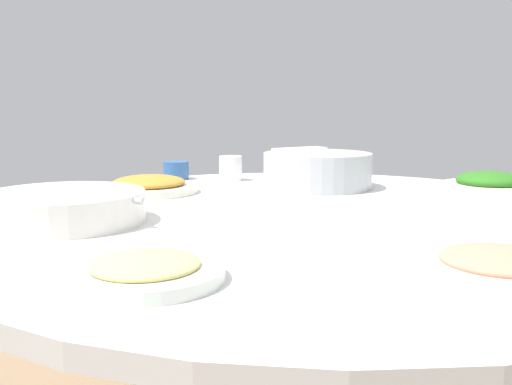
{
  "coord_description": "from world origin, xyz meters",
  "views": [
    {
      "loc": [
        0.9,
        -0.68,
        0.97
      ],
      "look_at": [
        -0.11,
        -0.05,
        0.78
      ],
      "focal_mm": 40.11,
      "sensor_mm": 36.0,
      "label": 1
    }
  ],
  "objects_px": {
    "soup_bowl": "(64,208)",
    "dish_noodles": "(145,270)",
    "dish_greens": "(489,185)",
    "tea_cup_far": "(177,170)",
    "dish_shrimp": "(499,267)",
    "rice_bowl": "(317,169)",
    "tea_cup_near": "(231,168)",
    "dish_tofu_braise": "(149,186)",
    "round_dining_table": "(304,262)"
  },
  "relations": [
    {
      "from": "soup_bowl",
      "to": "dish_noodles",
      "type": "relative_size",
      "value": 1.47
    },
    {
      "from": "soup_bowl",
      "to": "dish_shrimp",
      "type": "distance_m",
      "value": 0.75
    },
    {
      "from": "dish_noodles",
      "to": "soup_bowl",
      "type": "bearing_deg",
      "value": 179.77
    },
    {
      "from": "tea_cup_near",
      "to": "dish_tofu_braise",
      "type": "bearing_deg",
      "value": -72.75
    },
    {
      "from": "soup_bowl",
      "to": "dish_noodles",
      "type": "distance_m",
      "value": 0.41
    },
    {
      "from": "dish_noodles",
      "to": "dish_greens",
      "type": "height_order",
      "value": "dish_greens"
    },
    {
      "from": "dish_greens",
      "to": "tea_cup_far",
      "type": "height_order",
      "value": "dish_greens"
    },
    {
      "from": "dish_shrimp",
      "to": "dish_greens",
      "type": "relative_size",
      "value": 0.91
    },
    {
      "from": "rice_bowl",
      "to": "soup_bowl",
      "type": "relative_size",
      "value": 0.96
    },
    {
      "from": "round_dining_table",
      "to": "dish_noodles",
      "type": "height_order",
      "value": "dish_noodles"
    },
    {
      "from": "rice_bowl",
      "to": "tea_cup_near",
      "type": "relative_size",
      "value": 4.02
    },
    {
      "from": "tea_cup_near",
      "to": "tea_cup_far",
      "type": "distance_m",
      "value": 0.16
    },
    {
      "from": "round_dining_table",
      "to": "dish_tofu_braise",
      "type": "bearing_deg",
      "value": -158.97
    },
    {
      "from": "dish_tofu_braise",
      "to": "round_dining_table",
      "type": "bearing_deg",
      "value": 21.03
    },
    {
      "from": "round_dining_table",
      "to": "dish_noodles",
      "type": "distance_m",
      "value": 0.51
    },
    {
      "from": "tea_cup_far",
      "to": "dish_shrimp",
      "type": "bearing_deg",
      "value": -3.0
    },
    {
      "from": "round_dining_table",
      "to": "dish_shrimp",
      "type": "height_order",
      "value": "dish_shrimp"
    },
    {
      "from": "soup_bowl",
      "to": "dish_shrimp",
      "type": "bearing_deg",
      "value": 30.36
    },
    {
      "from": "rice_bowl",
      "to": "tea_cup_near",
      "type": "xyz_separation_m",
      "value": [
        -0.24,
        -0.13,
        -0.01
      ]
    },
    {
      "from": "round_dining_table",
      "to": "dish_shrimp",
      "type": "bearing_deg",
      "value": -6.45
    },
    {
      "from": "round_dining_table",
      "to": "dish_greens",
      "type": "relative_size",
      "value": 6.11
    },
    {
      "from": "soup_bowl",
      "to": "tea_cup_far",
      "type": "bearing_deg",
      "value": 136.39
    },
    {
      "from": "dish_shrimp",
      "to": "soup_bowl",
      "type": "bearing_deg",
      "value": -149.64
    },
    {
      "from": "tea_cup_far",
      "to": "dish_tofu_braise",
      "type": "bearing_deg",
      "value": -39.98
    },
    {
      "from": "dish_tofu_braise",
      "to": "dish_shrimp",
      "type": "bearing_deg",
      "value": 6.85
    },
    {
      "from": "dish_greens",
      "to": "dish_tofu_braise",
      "type": "distance_m",
      "value": 0.83
    },
    {
      "from": "rice_bowl",
      "to": "tea_cup_near",
      "type": "bearing_deg",
      "value": -152.23
    },
    {
      "from": "rice_bowl",
      "to": "dish_tofu_braise",
      "type": "height_order",
      "value": "rice_bowl"
    },
    {
      "from": "round_dining_table",
      "to": "tea_cup_near",
      "type": "distance_m",
      "value": 0.54
    },
    {
      "from": "dish_tofu_braise",
      "to": "tea_cup_near",
      "type": "xyz_separation_m",
      "value": [
        -0.09,
        0.28,
        0.02
      ]
    },
    {
      "from": "rice_bowl",
      "to": "dish_shrimp",
      "type": "height_order",
      "value": "rice_bowl"
    },
    {
      "from": "soup_bowl",
      "to": "tea_cup_far",
      "type": "height_order",
      "value": "soup_bowl"
    },
    {
      "from": "rice_bowl",
      "to": "dish_greens",
      "type": "bearing_deg",
      "value": 42.52
    },
    {
      "from": "rice_bowl",
      "to": "tea_cup_far",
      "type": "bearing_deg",
      "value": -145.26
    },
    {
      "from": "dish_greens",
      "to": "tea_cup_near",
      "type": "xyz_separation_m",
      "value": [
        -0.55,
        -0.41,
        0.01
      ]
    },
    {
      "from": "dish_greens",
      "to": "dish_noodles",
      "type": "bearing_deg",
      "value": -78.0
    },
    {
      "from": "round_dining_table",
      "to": "tea_cup_near",
      "type": "xyz_separation_m",
      "value": [
        -0.51,
        0.12,
        0.14
      ]
    },
    {
      "from": "soup_bowl",
      "to": "dish_noodles",
      "type": "bearing_deg",
      "value": -0.23
    },
    {
      "from": "dish_greens",
      "to": "dish_tofu_braise",
      "type": "height_order",
      "value": "dish_greens"
    },
    {
      "from": "soup_bowl",
      "to": "dish_shrimp",
      "type": "xyz_separation_m",
      "value": [
        0.64,
        0.38,
        -0.01
      ]
    },
    {
      "from": "rice_bowl",
      "to": "dish_noodles",
      "type": "relative_size",
      "value": 1.4
    },
    {
      "from": "dish_noodles",
      "to": "rice_bowl",
      "type": "bearing_deg",
      "value": 127.29
    },
    {
      "from": "dish_tofu_braise",
      "to": "tea_cup_far",
      "type": "height_order",
      "value": "tea_cup_far"
    },
    {
      "from": "soup_bowl",
      "to": "dish_noodles",
      "type": "xyz_separation_m",
      "value": [
        0.41,
        -0.0,
        -0.01
      ]
    },
    {
      "from": "round_dining_table",
      "to": "dish_tofu_braise",
      "type": "xyz_separation_m",
      "value": [
        -0.42,
        -0.16,
        0.12
      ]
    },
    {
      "from": "dish_noodles",
      "to": "dish_tofu_braise",
      "type": "xyz_separation_m",
      "value": [
        -0.67,
        0.27,
        0.0
      ]
    },
    {
      "from": "dish_noodles",
      "to": "tea_cup_near",
      "type": "distance_m",
      "value": 0.94
    },
    {
      "from": "round_dining_table",
      "to": "rice_bowl",
      "type": "bearing_deg",
      "value": 137.88
    },
    {
      "from": "rice_bowl",
      "to": "round_dining_table",
      "type": "bearing_deg",
      "value": -42.12
    },
    {
      "from": "soup_bowl",
      "to": "dish_greens",
      "type": "relative_size",
      "value": 1.33
    }
  ]
}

